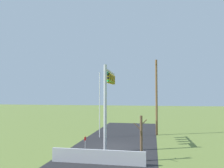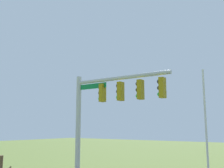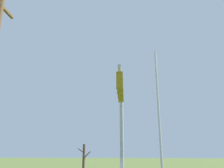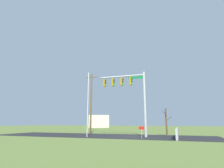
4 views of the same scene
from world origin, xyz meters
The scene contains 10 objects.
ground_plane centered at (0.00, 0.00, 0.00)m, with size 160.00×160.00×0.00m, color olive.
road_surface centered at (-4.00, 0.00, 0.01)m, with size 28.00×8.00×0.01m, color #232326.
sidewalk_corner centered at (3.01, -0.47, 0.00)m, with size 6.00×6.00×0.01m, color #B7B5AD.
retaining_fence centered at (5.38, -0.30, 0.51)m, with size 0.20×6.92×1.02m, color #A8A8AD.
signal_mast centered at (0.36, -0.53, 5.43)m, with size 5.64×0.50×7.64m.
flagpole centered at (-4.38, -2.51, 3.81)m, with size 0.10×0.10×7.61m, color silver.
utility_pole centered at (-7.19, 4.07, 4.85)m, with size 1.90×0.26×9.36m.
bare_tree centered at (4.12, 2.77, 1.76)m, with size 1.27×1.02×3.40m.
open_sign centered at (1.89, -2.32, 0.91)m, with size 0.56×0.04×1.22m.
distant_building centered at (-20.50, 36.98, 2.03)m, with size 7.03×6.62×4.06m, color beige.
Camera 4 is at (5.73, -22.36, 1.61)m, focal length 29.94 mm.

